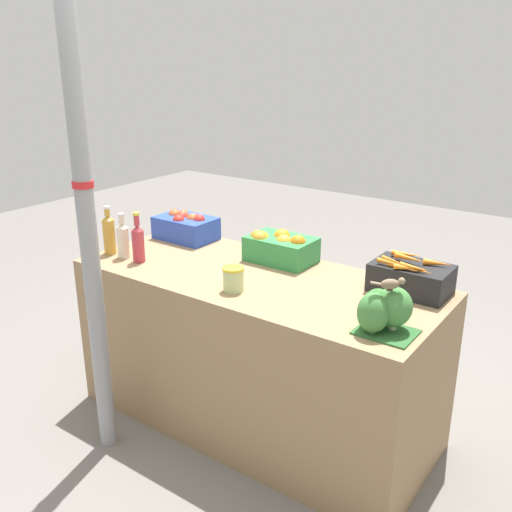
# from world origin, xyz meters

# --- Properties ---
(ground_plane) EXTENTS (10.00, 10.00, 0.00)m
(ground_plane) POSITION_xyz_m (0.00, 0.00, 0.00)
(ground_plane) COLOR slate
(market_table) EXTENTS (1.80, 0.76, 0.82)m
(market_table) POSITION_xyz_m (0.00, 0.00, 0.41)
(market_table) COLOR #937551
(market_table) RESTS_ON ground_plane
(support_pole) EXTENTS (0.09, 0.09, 2.38)m
(support_pole) POSITION_xyz_m (-0.49, -0.58, 1.19)
(support_pole) COLOR gray
(support_pole) RESTS_ON ground_plane
(apple_crate) EXTENTS (0.34, 0.22, 0.16)m
(apple_crate) POSITION_xyz_m (-0.67, 0.24, 0.90)
(apple_crate) COLOR #2847B7
(apple_crate) RESTS_ON market_table
(orange_crate) EXTENTS (0.34, 0.22, 0.16)m
(orange_crate) POSITION_xyz_m (-0.02, 0.24, 0.90)
(orange_crate) COLOR #2D8442
(orange_crate) RESTS_ON market_table
(carrot_crate) EXTENTS (0.34, 0.22, 0.17)m
(carrot_crate) POSITION_xyz_m (0.68, 0.24, 0.89)
(carrot_crate) COLOR black
(carrot_crate) RESTS_ON market_table
(broccoli_pile) EXTENTS (0.22, 0.20, 0.18)m
(broccoli_pile) POSITION_xyz_m (0.74, -0.20, 0.91)
(broccoli_pile) COLOR #2D602D
(broccoli_pile) RESTS_ON market_table
(juice_bottle_amber) EXTENTS (0.06, 0.06, 0.26)m
(juice_bottle_amber) POSITION_xyz_m (-0.83, -0.19, 0.93)
(juice_bottle_amber) COLOR gold
(juice_bottle_amber) RESTS_ON market_table
(juice_bottle_cloudy) EXTENTS (0.06, 0.06, 0.24)m
(juice_bottle_cloudy) POSITION_xyz_m (-0.72, -0.19, 0.92)
(juice_bottle_cloudy) COLOR beige
(juice_bottle_cloudy) RESTS_ON market_table
(juice_bottle_ruby) EXTENTS (0.06, 0.06, 0.26)m
(juice_bottle_ruby) POSITION_xyz_m (-0.61, -0.19, 0.93)
(juice_bottle_ruby) COLOR #B2333D
(juice_bottle_ruby) RESTS_ON market_table
(pickle_jar) EXTENTS (0.10, 0.10, 0.11)m
(pickle_jar) POSITION_xyz_m (0.03, -0.21, 0.88)
(pickle_jar) COLOR #B2C684
(pickle_jar) RESTS_ON market_table
(sparrow_bird) EXTENTS (0.11, 0.09, 0.05)m
(sparrow_bird) POSITION_xyz_m (0.77, -0.21, 1.03)
(sparrow_bird) COLOR #4C3D2D
(sparrow_bird) RESTS_ON broccoli_pile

